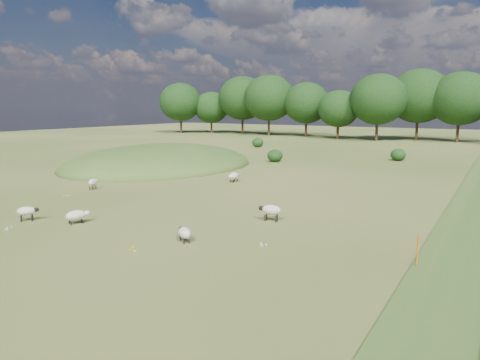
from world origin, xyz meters
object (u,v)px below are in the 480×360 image
sheep_1 (27,211)px  sheep_0 (93,182)px  sheep_4 (184,233)px  sheep_3 (234,176)px  sheep_2 (271,210)px  sheep_5 (77,215)px  marker_post (417,252)px

sheep_1 → sheep_0: bearing=68.2°
sheep_4 → sheep_0: bearing=10.0°
sheep_0 → sheep_3: (6.46, 7.56, -0.06)m
sheep_2 → sheep_0: bearing=-11.9°
sheep_3 → sheep_5: 13.66m
sheep_0 → sheep_2: size_ratio=0.90×
marker_post → sheep_5: (-14.92, -2.48, -0.18)m
sheep_3 → sheep_0: bearing=-44.4°
sheep_4 → sheep_1: bearing=44.3°
sheep_0 → sheep_4: bearing=-140.0°
sheep_3 → sheep_2: bearing=38.1°
sheep_0 → sheep_1: sheep_0 is taller
sheep_0 → sheep_1: 8.06m
marker_post → sheep_0: bearing=170.3°
sheep_5 → sheep_4: bearing=-63.4°
sheep_0 → marker_post: bearing=-125.7°
marker_post → sheep_2: bearing=158.6°
sheep_0 → sheep_1: (3.82, -7.09, -0.00)m
sheep_0 → sheep_5: bearing=-160.2°
sheep_4 → marker_post: bearing=-133.7°
sheep_3 → sheep_4: sheep_3 is taller
sheep_2 → sheep_5: size_ratio=0.98×
sheep_4 → sheep_2: bearing=-74.1°
sheep_2 → sheep_1: bearing=23.1°
marker_post → sheep_3: (-14.74, 11.18, -0.15)m
sheep_0 → sheep_5: size_ratio=0.88×
sheep_1 → sheep_4: bearing=-39.9°
marker_post → sheep_1: 17.72m
marker_post → sheep_0: (-21.20, 3.62, -0.08)m
sheep_2 → marker_post: bearing=150.0°
sheep_1 → sheep_4: sheep_1 is taller
sheep_5 → sheep_2: bearing=-34.1°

